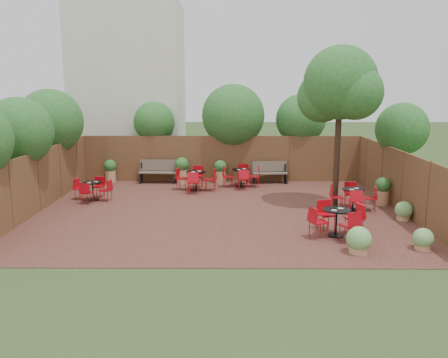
{
  "coord_description": "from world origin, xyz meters",
  "views": [
    {
      "loc": [
        0.25,
        -15.0,
        4.08
      ],
      "look_at": [
        0.13,
        0.5,
        1.0
      ],
      "focal_mm": 37.37,
      "sensor_mm": 36.0,
      "label": 1
    }
  ],
  "objects": [
    {
      "name": "ground",
      "position": [
        0.0,
        0.0,
        0.0
      ],
      "size": [
        80.0,
        80.0,
        0.0
      ],
      "primitive_type": "plane",
      "color": "#354F23",
      "rests_on": "ground"
    },
    {
      "name": "fence_back",
      "position": [
        0.0,
        5.0,
        1.0
      ],
      "size": [
        12.0,
        0.08,
        2.0
      ],
      "primitive_type": "cube",
      "color": "brown",
      "rests_on": "ground"
    },
    {
      "name": "overhang_foliage",
      "position": [
        -2.08,
        3.04,
        2.7
      ],
      "size": [
        15.41,
        10.57,
        2.75
      ],
      "color": "#225E1E",
      "rests_on": "ground"
    },
    {
      "name": "courtyard_paving",
      "position": [
        0.0,
        0.0,
        0.01
      ],
      "size": [
        12.0,
        10.0,
        0.02
      ],
      "primitive_type": "cube",
      "color": "#391C17",
      "rests_on": "ground"
    },
    {
      "name": "fence_left",
      "position": [
        -6.0,
        0.0,
        1.0
      ],
      "size": [
        0.08,
        10.0,
        2.0
      ],
      "primitive_type": "cube",
      "color": "brown",
      "rests_on": "ground"
    },
    {
      "name": "courtyard_tree",
      "position": [
        3.95,
        0.62,
        4.03
      ],
      "size": [
        2.64,
        2.54,
        5.4
      ],
      "rotation": [
        0.0,
        0.0,
        0.23
      ],
      "color": "black",
      "rests_on": "courtyard_paving"
    },
    {
      "name": "bistro_tables",
      "position": [
        0.81,
        1.12,
        0.45
      ],
      "size": [
        10.52,
        7.99,
        0.89
      ],
      "color": "black",
      "rests_on": "courtyard_paving"
    },
    {
      "name": "fence_right",
      "position": [
        6.0,
        0.0,
        1.0
      ],
      "size": [
        0.08,
        10.0,
        2.0
      ],
      "primitive_type": "cube",
      "color": "brown",
      "rests_on": "ground"
    },
    {
      "name": "park_bench_right",
      "position": [
        2.06,
        4.63,
        0.5
      ],
      "size": [
        1.54,
        0.65,
        0.93
      ],
      "rotation": [
        0.0,
        0.0,
        0.12
      ],
      "color": "brown",
      "rests_on": "courtyard_paving"
    },
    {
      "name": "planters",
      "position": [
        -0.41,
        3.79,
        0.57
      ],
      "size": [
        10.98,
        4.37,
        1.1
      ],
      "color": "tan",
      "rests_on": "courtyard_paving"
    },
    {
      "name": "neighbour_building",
      "position": [
        -4.5,
        8.0,
        4.0
      ],
      "size": [
        5.0,
        4.0,
        8.0
      ],
      "primitive_type": "cube",
      "color": "silver",
      "rests_on": "ground"
    },
    {
      "name": "low_shrubs",
      "position": [
        4.58,
        -3.05,
        0.32
      ],
      "size": [
        2.78,
        3.52,
        0.68
      ],
      "color": "tan",
      "rests_on": "courtyard_paving"
    },
    {
      "name": "park_bench_left",
      "position": [
        -2.73,
        4.63,
        0.53
      ],
      "size": [
        1.61,
        0.56,
        0.99
      ],
      "rotation": [
        0.0,
        0.0,
        -0.03
      ],
      "color": "brown",
      "rests_on": "courtyard_paving"
    }
  ]
}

